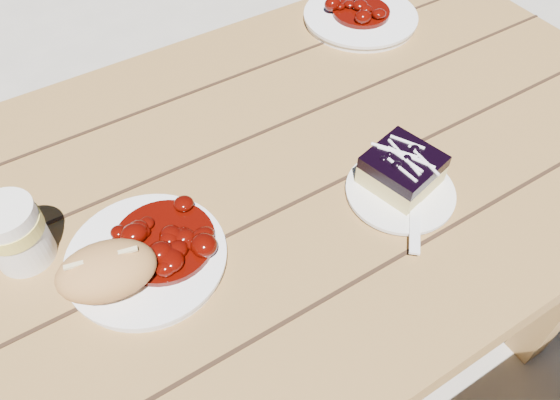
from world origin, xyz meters
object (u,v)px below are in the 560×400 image
blueberry_cake (402,169)px  dessert_plate (400,192)px  picnic_table (124,304)px  second_plate (360,18)px  main_plate (147,259)px  bread_roll (107,271)px  second_cup (15,234)px

blueberry_cake → dessert_plate: bearing=-137.2°
picnic_table → second_plate: bearing=21.6°
main_plate → dessert_plate: 0.39m
picnic_table → bread_roll: (-0.01, -0.08, 0.21)m
picnic_table → bread_roll: bearing=-95.0°
picnic_table → second_plate: second_plate is taller
second_cup → blueberry_cake: bearing=-18.6°
second_cup → picnic_table: bearing=-24.2°
second_plate → second_cup: (-0.76, -0.22, 0.04)m
picnic_table → dessert_plate: bearing=-19.6°
picnic_table → blueberry_cake: 0.50m
bread_roll → dessert_plate: 0.44m
dessert_plate → second_cup: bearing=159.6°
dessert_plate → second_cup: second_cup is taller
main_plate → second_plate: bearing=27.7°
main_plate → bread_roll: bread_roll is taller
picnic_table → second_plate: size_ratio=8.64×
picnic_table → main_plate: bearing=-51.7°
second_plate → second_cup: second_cup is taller
dessert_plate → second_cup: (-0.51, 0.19, 0.04)m
main_plate → bread_roll: bearing=-160.0°
bread_roll → blueberry_cake: 0.45m
blueberry_cake → second_cup: second_cup is taller
picnic_table → second_plate: 0.74m
dessert_plate → second_plate: size_ratio=0.69×
bread_roll → blueberry_cake: (0.44, -0.06, -0.01)m
blueberry_cake → second_plate: size_ratio=0.51×
main_plate → second_cup: second_cup is taller
picnic_table → bread_roll: size_ratio=15.68×
blueberry_cake → second_cup: (-0.52, 0.18, 0.01)m
picnic_table → second_cup: 0.23m
bread_roll → dessert_plate: bearing=-9.3°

